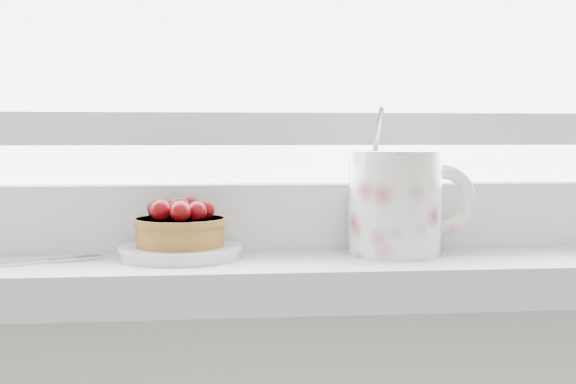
{
  "coord_description": "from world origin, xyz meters",
  "views": [
    {
      "loc": [
        -0.07,
        1.1,
        1.06
      ],
      "look_at": [
        0.01,
        1.88,
        1.01
      ],
      "focal_mm": 50.0,
      "sensor_mm": 36.0,
      "label": 1
    }
  ],
  "objects": [
    {
      "name": "floral_mug",
      "position": [
        0.13,
        1.9,
        1.0
      ],
      "size": [
        0.14,
        0.1,
        0.15
      ],
      "color": "white",
      "rests_on": "windowsill"
    },
    {
      "name": "raspberry_tart",
      "position": [
        -0.09,
        1.9,
        0.97
      ],
      "size": [
        0.09,
        0.09,
        0.05
      ],
      "color": "brown",
      "rests_on": "saucer"
    },
    {
      "name": "fork",
      "position": [
        -0.25,
        1.87,
        0.94
      ],
      "size": [
        0.16,
        0.1,
        0.0
      ],
      "color": "silver",
      "rests_on": "windowsill"
    },
    {
      "name": "saucer",
      "position": [
        -0.09,
        1.9,
        0.95
      ],
      "size": [
        0.12,
        0.12,
        0.01
      ],
      "primitive_type": "cylinder",
      "color": "silver",
      "rests_on": "windowsill"
    }
  ]
}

